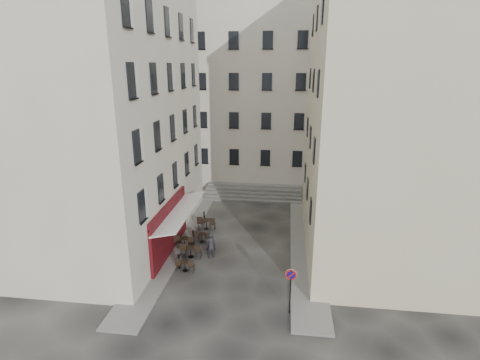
% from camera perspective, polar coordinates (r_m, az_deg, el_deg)
% --- Properties ---
extents(ground, '(90.00, 90.00, 0.00)m').
position_cam_1_polar(ground, '(23.98, -0.88, -12.67)').
color(ground, black).
rests_on(ground, ground).
extents(sidewalk_left, '(2.00, 22.00, 0.12)m').
position_cam_1_polar(sidewalk_left, '(28.31, -8.84, -7.86)').
color(sidewalk_left, slate).
rests_on(sidewalk_left, ground).
extents(sidewalk_right, '(2.00, 18.00, 0.12)m').
position_cam_1_polar(sidewalk_right, '(26.44, 9.92, -9.79)').
color(sidewalk_right, slate).
rests_on(sidewalk_right, ground).
extents(building_left, '(12.20, 16.20, 20.60)m').
position_cam_1_polar(building_left, '(27.24, -22.99, 12.42)').
color(building_left, beige).
rests_on(building_left, ground).
extents(building_right, '(12.20, 14.20, 18.60)m').
position_cam_1_polar(building_right, '(25.37, 24.83, 9.68)').
color(building_right, '#C4B492').
rests_on(building_right, ground).
extents(building_back, '(18.20, 10.20, 18.60)m').
position_cam_1_polar(building_back, '(39.89, 1.58, 13.35)').
color(building_back, beige).
rests_on(building_back, ground).
extents(cafe_storefront, '(1.74, 7.30, 3.50)m').
position_cam_1_polar(cafe_storefront, '(24.91, -10.51, -6.95)').
color(cafe_storefront, '#41090F').
rests_on(cafe_storefront, ground).
extents(stone_steps, '(9.00, 3.15, 0.80)m').
position_cam_1_polar(stone_steps, '(35.24, 2.02, -1.98)').
color(stone_steps, '#595654').
rests_on(stone_steps, ground).
extents(bollard_near, '(0.12, 0.12, 0.98)m').
position_cam_1_polar(bollard_near, '(23.51, -9.29, -12.10)').
color(bollard_near, black).
rests_on(bollard_near, ground).
extents(bollard_mid, '(0.12, 0.12, 0.98)m').
position_cam_1_polar(bollard_mid, '(26.50, -7.15, -8.48)').
color(bollard_mid, black).
rests_on(bollard_mid, ground).
extents(bollard_far, '(0.12, 0.12, 0.98)m').
position_cam_1_polar(bollard_far, '(29.60, -5.49, -5.60)').
color(bollard_far, black).
rests_on(bollard_far, ground).
extents(no_parking_sign, '(0.56, 0.11, 2.46)m').
position_cam_1_polar(no_parking_sign, '(19.08, 7.73, -15.24)').
color(no_parking_sign, black).
rests_on(no_parking_sign, ground).
extents(bistro_table_a, '(1.16, 0.54, 0.82)m').
position_cam_1_polar(bistro_table_a, '(23.26, -8.36, -12.70)').
color(bistro_table_a, black).
rests_on(bistro_table_a, ground).
extents(bistro_table_b, '(1.39, 0.65, 0.98)m').
position_cam_1_polar(bistro_table_b, '(24.66, -7.49, -10.61)').
color(bistro_table_b, black).
rests_on(bistro_table_b, ground).
extents(bistro_table_c, '(1.40, 0.66, 0.99)m').
position_cam_1_polar(bistro_table_c, '(25.79, -8.42, -9.34)').
color(bistro_table_c, black).
rests_on(bistro_table_c, ground).
extents(bistro_table_d, '(1.16, 0.54, 0.82)m').
position_cam_1_polar(bistro_table_d, '(26.60, -5.81, -8.58)').
color(bistro_table_d, black).
rests_on(bistro_table_d, ground).
extents(bistro_table_e, '(1.39, 0.65, 0.98)m').
position_cam_1_polar(bistro_table_e, '(28.49, -5.14, -6.58)').
color(bistro_table_e, black).
rests_on(bistro_table_e, ground).
extents(pedestrian, '(0.73, 0.58, 1.74)m').
position_cam_1_polar(pedestrian, '(24.38, -4.46, -9.87)').
color(pedestrian, black).
rests_on(pedestrian, ground).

